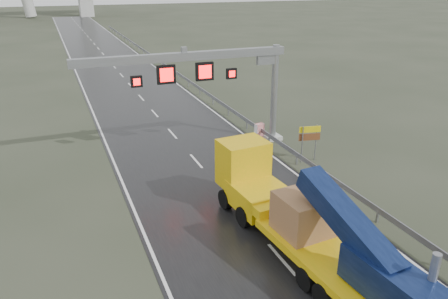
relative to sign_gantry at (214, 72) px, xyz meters
name	(u,v)px	position (x,y,z in m)	size (l,w,h in m)	color
road	(130,85)	(-2.10, 22.01, -5.60)	(11.00, 200.00, 0.02)	black
guardrail	(209,95)	(4.00, 12.01, -4.91)	(0.20, 140.00, 1.40)	slate
sign_gantry	(214,72)	(0.00, 0.00, 0.00)	(14.90, 1.20, 7.42)	#A7A8A3
heavy_haul_truck	(320,234)	(-0.99, -15.10, -3.91)	(4.19, 18.86, 4.39)	#C5A80A
exit_sign_pair	(309,137)	(5.00, -4.79, -3.83)	(1.47, 0.36, 2.55)	gray
striped_barrier	(259,131)	(3.90, 0.49, -5.01)	(0.72, 0.39, 1.21)	red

